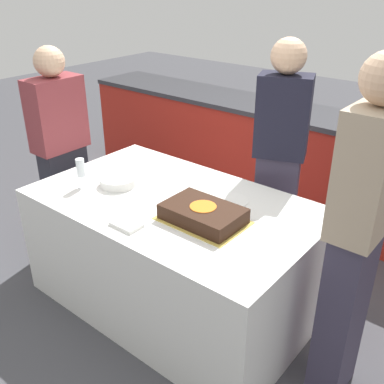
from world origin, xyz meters
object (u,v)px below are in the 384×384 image
(plate_stack, at_px, (118,181))
(person_seated_left, at_px, (62,151))
(wine_glass, at_px, (81,169))
(cake, at_px, (203,214))
(person_cutting_cake, at_px, (279,158))
(person_seated_right, at_px, (356,240))

(plate_stack, height_order, person_seated_left, person_seated_left)
(wine_glass, height_order, person_seated_left, person_seated_left)
(person_seated_left, bearing_deg, wine_glass, -113.50)
(cake, bearing_deg, person_cutting_cake, 90.00)
(wine_glass, height_order, person_seated_right, person_seated_right)
(person_cutting_cake, bearing_deg, person_seated_left, 7.42)
(cake, distance_m, plate_stack, 0.69)
(cake, relative_size, person_seated_right, 0.27)
(wine_glass, distance_m, person_seated_left, 0.56)
(cake, xyz_separation_m, person_seated_left, (-1.35, 0.08, 0.00))
(wine_glass, distance_m, person_cutting_cake, 1.27)
(cake, relative_size, person_cutting_cake, 0.29)
(person_seated_right, bearing_deg, person_seated_left, -90.00)
(person_cutting_cake, height_order, person_seated_left, person_cutting_cake)
(wine_glass, xyz_separation_m, person_seated_right, (1.63, 0.22, 0.03))
(cake, relative_size, wine_glass, 2.45)
(person_cutting_cake, height_order, person_seated_right, person_seated_right)
(cake, relative_size, person_seated_left, 0.30)
(person_cutting_cake, distance_m, person_seated_right, 1.08)
(cake, distance_m, person_cutting_cake, 0.82)
(person_seated_left, bearing_deg, plate_stack, -95.33)
(person_cutting_cake, xyz_separation_m, person_seated_right, (0.79, -0.73, 0.05))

